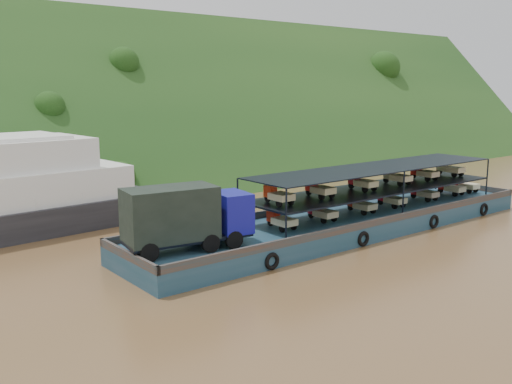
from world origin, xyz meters
TOP-DOWN VIEW (x-y plane):
  - ground at (0.00, 0.00)m, footprint 160.00×160.00m
  - hillside at (0.00, 36.00)m, footprint 140.00×39.60m
  - cargo_barge at (2.14, -0.31)m, footprint 35.04×7.18m

SIDE VIEW (x-z plane):
  - ground at x=0.00m, z-range 0.00..0.00m
  - hillside at x=0.00m, z-range -19.80..19.80m
  - cargo_barge at x=2.14m, z-range -1.24..3.76m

